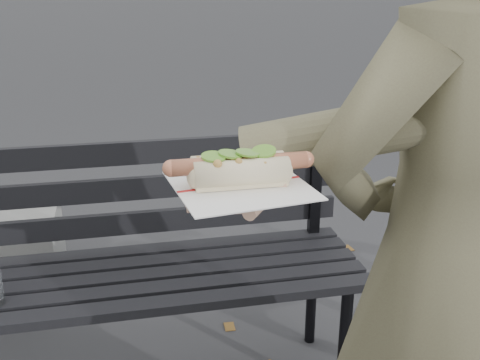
% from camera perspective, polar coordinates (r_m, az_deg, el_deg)
% --- Properties ---
extents(park_bench, '(1.50, 0.44, 0.88)m').
position_cam_1_polar(park_bench, '(1.93, -10.96, -7.29)').
color(park_bench, black).
rests_on(park_bench, ground).
extents(person, '(0.69, 0.52, 1.71)m').
position_cam_1_polar(person, '(1.17, 20.33, -9.12)').
color(person, brown).
rests_on(person, ground).
extents(held_hotdog, '(0.64, 0.31, 0.20)m').
position_cam_1_polar(held_hotdog, '(0.93, 11.67, 4.12)').
color(held_hotdog, brown).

